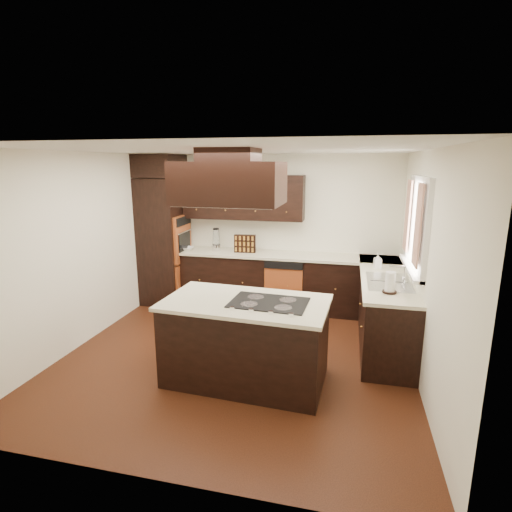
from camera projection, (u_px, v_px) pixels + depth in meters
name	position (u px, v px, depth m)	size (l,w,h in m)	color
floor	(237.00, 356.00, 5.02)	(4.20, 4.20, 0.02)	#542713
ceiling	(235.00, 149.00, 4.45)	(4.20, 4.20, 0.02)	silver
wall_back	(271.00, 230.00, 6.74)	(4.20, 0.02, 2.50)	white
wall_front	(152.00, 328.00, 2.73)	(4.20, 0.02, 2.50)	white
wall_left	(81.00, 250.00, 5.20)	(0.02, 4.20, 2.50)	white
wall_right	(426.00, 269.00, 4.27)	(0.02, 4.20, 2.50)	white
oven_column	(164.00, 241.00, 6.79)	(0.65, 0.75, 2.12)	black
wall_oven_face	(183.00, 239.00, 6.70)	(0.05, 0.62, 0.78)	#B25224
base_cabinets_back	(269.00, 281.00, 6.62)	(2.93, 0.60, 0.88)	black
base_cabinets_right	(384.00, 309.00, 5.37)	(0.60, 2.40, 0.88)	black
countertop_back	(269.00, 255.00, 6.50)	(2.93, 0.63, 0.04)	beige
countertop_right	(385.00, 276.00, 5.27)	(0.63, 2.40, 0.04)	beige
upper_cabinets	(243.00, 197.00, 6.53)	(2.00, 0.34, 0.72)	black
dishwasher_front	(283.00, 291.00, 6.28)	(0.60, 0.05, 0.72)	#B25224
window_frame	(417.00, 224.00, 4.71)	(0.06, 1.32, 1.12)	white
window_pane	(420.00, 224.00, 4.70)	(0.00, 1.20, 1.00)	white
curtain_left	(418.00, 225.00, 4.31)	(0.02, 0.34, 0.90)	beige
curtain_right	(408.00, 216.00, 5.11)	(0.02, 0.34, 0.90)	beige
sink_rim	(389.00, 282.00, 4.93)	(0.52, 0.84, 0.01)	silver
island	(246.00, 342.00, 4.37)	(1.69, 0.92, 0.88)	black
island_top	(246.00, 303.00, 4.27)	(1.75, 0.98, 0.04)	beige
cooktop	(269.00, 303.00, 4.19)	(0.80, 0.53, 0.01)	black
range_hood	(230.00, 183.00, 3.98)	(1.05, 0.72, 0.42)	black
hood_duct	(229.00, 155.00, 3.92)	(0.55, 0.50, 0.13)	black
blender_base	(216.00, 248.00, 6.69)	(0.15, 0.15, 0.10)	silver
blender_pitcher	(216.00, 237.00, 6.65)	(0.13, 0.13, 0.26)	silver
spice_rack	(245.00, 244.00, 6.55)	(0.35, 0.09, 0.29)	black
mixing_bowl	(187.00, 249.00, 6.73)	(0.22, 0.22, 0.06)	white
soap_bottle	(378.00, 261.00, 5.56)	(0.09, 0.10, 0.21)	white
paper_towel	(390.00, 283.00, 4.49)	(0.11, 0.11, 0.25)	white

